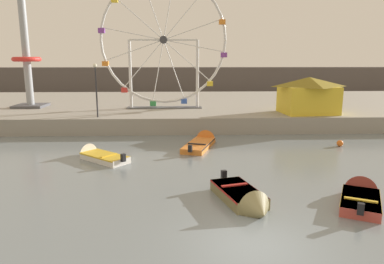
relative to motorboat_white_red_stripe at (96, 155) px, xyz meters
name	(u,v)px	position (x,y,z in m)	size (l,w,h in m)	color
ground_plane	(253,245)	(7.41, -10.57, -0.21)	(240.00, 240.00, 0.00)	slate
quay_promenade	(200,107)	(7.41, 18.11, 0.46)	(110.00, 23.25, 1.33)	gray
distant_town_skyline	(191,79)	(7.41, 45.39, 1.99)	(140.00, 3.00, 4.40)	#564C47
motorboat_white_red_stripe	(96,155)	(0.00, 0.00, 0.00)	(3.87, 3.59, 1.25)	silver
motorboat_olive_wood	(245,199)	(7.74, -7.37, 0.06)	(2.37, 4.00, 1.36)	olive
motorboat_orange_hull	(203,142)	(6.72, 3.43, -0.02)	(2.91, 5.19, 1.37)	orange
motorboat_faded_red	(361,196)	(12.77, -7.02, 0.01)	(2.91, 3.82, 1.37)	#B24238
ferris_wheel_white_frame	(163,42)	(3.68, 12.78, 7.23)	(11.79, 1.20, 12.16)	silver
drop_tower_steel_tower	(26,48)	(-9.38, 13.98, 6.73)	(2.80, 2.80, 14.23)	#999EA3
carnival_booth_yellow_awning	(308,95)	(16.13, 8.95, 2.74)	(5.08, 4.17, 3.09)	yellow
promenade_lamp_near	(96,83)	(-1.50, 7.51, 3.87)	(0.32, 0.32, 4.25)	#2D2D33
mooring_buoy_orange	(340,143)	(16.15, 2.43, 0.01)	(0.44, 0.44, 0.44)	orange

